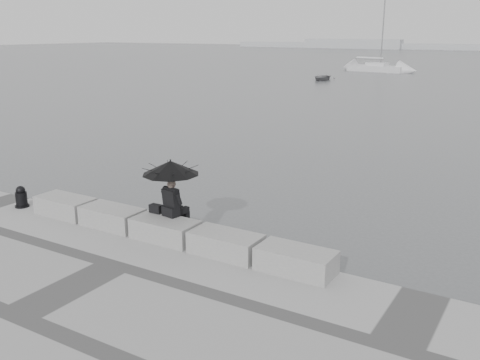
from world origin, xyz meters
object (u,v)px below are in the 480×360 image
Objects in this scene: seated_person at (171,174)px; mooring_bollard at (21,198)px; dinghy at (322,77)px; sailboat_left at (377,68)px.

mooring_bollard is (-4.94, -0.50, -1.28)m from seated_person.
dinghy is at bearing 118.01° from seated_person.
sailboat_left is (-9.30, 62.58, -0.24)m from mooring_bollard.
dinghy is (-1.26, -15.79, -0.22)m from sailboat_left.
mooring_bollard is 0.17× the size of dinghy.
seated_person is 63.71m from sailboat_left.
seated_person is 0.39× the size of dinghy.
mooring_bollard is at bearing -71.19° from sailboat_left.
sailboat_left is (-14.25, 62.07, -1.52)m from seated_person.
sailboat_left reaches higher than dinghy.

